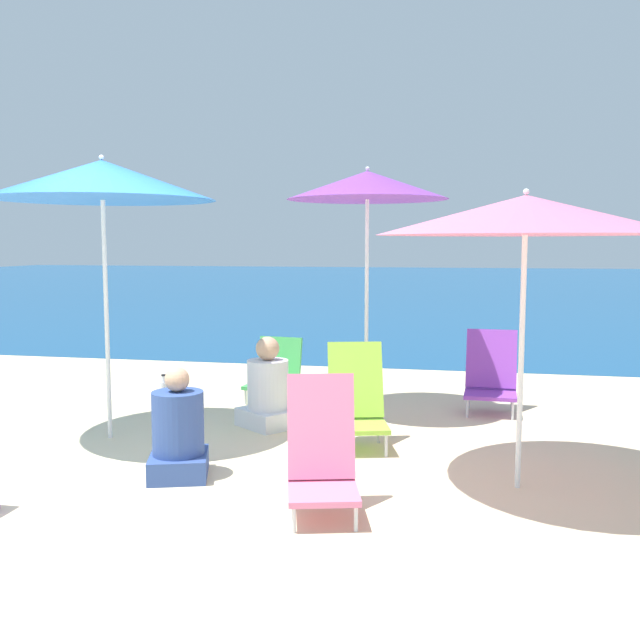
# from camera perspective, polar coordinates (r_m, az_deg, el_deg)

# --- Properties ---
(ground_plane) EXTENTS (60.00, 60.00, 0.00)m
(ground_plane) POSITION_cam_1_polar(r_m,az_deg,el_deg) (4.83, -15.36, -13.58)
(ground_plane) COLOR beige
(sea_water) EXTENTS (60.00, 40.00, 0.01)m
(sea_water) POSITION_cam_1_polar(r_m,az_deg,el_deg) (29.21, 7.45, 2.91)
(sea_water) COLOR navy
(sea_water) RESTS_ON ground
(beach_umbrella_pink) EXTENTS (1.91, 1.91, 1.96)m
(beach_umbrella_pink) POSITION_cam_1_polar(r_m,az_deg,el_deg) (4.77, 16.12, 8.05)
(beach_umbrella_pink) COLOR white
(beach_umbrella_pink) RESTS_ON ground
(beach_umbrella_purple) EXTENTS (1.50, 1.50, 2.32)m
(beach_umbrella_purple) POSITION_cam_1_polar(r_m,az_deg,el_deg) (6.71, 3.81, 10.67)
(beach_umbrella_purple) COLOR white
(beach_umbrella_purple) RESTS_ON ground
(beach_umbrella_blue) EXTENTS (1.81, 1.81, 2.32)m
(beach_umbrella_blue) POSITION_cam_1_polar(r_m,az_deg,el_deg) (6.08, -17.03, 10.64)
(beach_umbrella_blue) COLOR white
(beach_umbrella_blue) RESTS_ON ground
(beach_chair_lime) EXTENTS (0.57, 0.66, 0.82)m
(beach_chair_lime) POSITION_cam_1_polar(r_m,az_deg,el_deg) (5.70, 2.97, -6.39)
(beach_chair_lime) COLOR silver
(beach_chair_lime) RESTS_ON ground
(beach_chair_pink) EXTENTS (0.53, 0.62, 0.82)m
(beach_chair_pink) POSITION_cam_1_polar(r_m,az_deg,el_deg) (4.34, 0.15, -10.62)
(beach_chair_pink) COLOR silver
(beach_chair_pink) RESTS_ON ground
(beach_chair_green) EXTENTS (0.53, 0.59, 0.64)m
(beach_chair_green) POSITION_cam_1_polar(r_m,az_deg,el_deg) (7.40, -3.58, -4.21)
(beach_chair_green) COLOR silver
(beach_chair_green) RESTS_ON ground
(beach_chair_purple) EXTENTS (0.50, 0.58, 0.77)m
(beach_chair_purple) POSITION_cam_1_polar(r_m,az_deg,el_deg) (7.07, 13.51, -4.28)
(beach_chair_purple) COLOR silver
(beach_chair_purple) RESTS_ON ground
(person_seated_near) EXTENTS (0.62, 0.60, 0.80)m
(person_seated_near) POSITION_cam_1_polar(r_m,az_deg,el_deg) (6.31, -4.19, -5.73)
(person_seated_near) COLOR silver
(person_seated_near) RESTS_ON ground
(person_seated_far) EXTENTS (0.51, 0.56, 0.77)m
(person_seated_far) POSITION_cam_1_polar(r_m,az_deg,el_deg) (5.08, -11.27, -8.95)
(person_seated_far) COLOR #334C8C
(person_seated_far) RESTS_ON ground
(water_bottle) EXTENTS (0.09, 0.09, 0.28)m
(water_bottle) POSITION_cam_1_polar(r_m,az_deg,el_deg) (7.51, -12.39, -5.54)
(water_bottle) COLOR silver
(water_bottle) RESTS_ON ground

